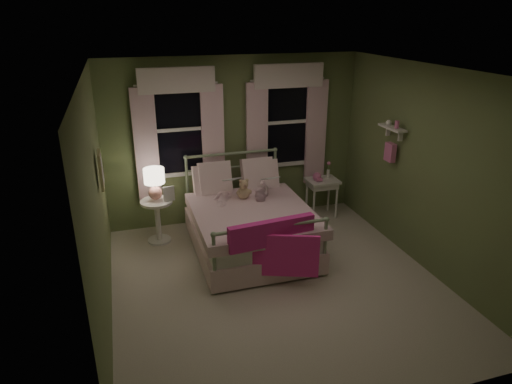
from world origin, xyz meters
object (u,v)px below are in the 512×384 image
object	(u,v)px
child_left	(222,179)
teddy_bear	(244,190)
bed	(249,224)
table_lamp	(154,181)
nightstand_right	(322,185)
nightstand_left	(157,215)
child_right	(259,175)

from	to	relation	value
child_left	teddy_bear	bearing A→B (deg)	166.45
bed	table_lamp	distance (m)	1.47
teddy_bear	child_left	bearing A→B (deg)	150.50
child_left	table_lamp	bearing A→B (deg)	5.55
bed	child_left	distance (m)	0.75
child_left	teddy_bear	distance (m)	0.35
table_lamp	nightstand_right	world-z (taller)	table_lamp
nightstand_right	child_left	bearing A→B (deg)	-170.51
nightstand_left	nightstand_right	bearing A→B (deg)	2.51
bed	nightstand_left	bearing A→B (deg)	154.03
nightstand_left	child_right	bearing A→B (deg)	-6.56
nightstand_left	nightstand_right	size ratio (longest dim) A/B	1.02
teddy_bear	table_lamp	xyz separation A→B (m)	(-1.22, 0.33, 0.16)
bed	nightstand_right	size ratio (longest dim) A/B	3.18
bed	teddy_bear	world-z (taller)	bed
child_right	table_lamp	world-z (taller)	child_right
bed	nightstand_right	world-z (taller)	bed
teddy_bear	child_right	bearing A→B (deg)	29.50
teddy_bear	table_lamp	distance (m)	1.27
nightstand_left	child_left	bearing A→B (deg)	-10.40
child_left	nightstand_right	size ratio (longest dim) A/B	1.16
child_left	teddy_bear	size ratio (longest dim) A/B	2.40
teddy_bear	nightstand_left	xyz separation A→B (m)	(-1.22, 0.33, -0.37)
nightstand_right	teddy_bear	bearing A→B (deg)	-162.85
table_lamp	nightstand_right	xyz separation A→B (m)	(2.67, 0.12, -0.40)
child_left	teddy_bear	world-z (taller)	child_left
teddy_bear	table_lamp	bearing A→B (deg)	164.82
teddy_bear	nightstand_right	bearing A→B (deg)	17.15
table_lamp	nightstand_left	bearing A→B (deg)	180.00
nightstand_left	table_lamp	distance (m)	0.54
nightstand_left	nightstand_right	distance (m)	2.68
nightstand_left	table_lamp	bearing A→B (deg)	0.00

